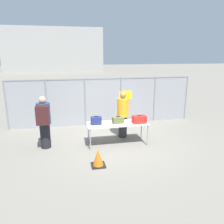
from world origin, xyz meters
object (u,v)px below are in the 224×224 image
Objects in this scene: suitcase_navy at (96,121)px; utility_trailer at (117,106)px; suitcase_red at (139,119)px; traffic_cone at (98,158)px; suitcase_olive at (118,120)px; inspection_table at (118,125)px; security_worker_near at (123,114)px; traveler_hooded at (44,121)px.

utility_trailer is (1.72, 4.11, -0.52)m from suitcase_navy.
traffic_cone is (-1.70, -1.37, -0.68)m from suitcase_red.
suitcase_olive is at bearing 171.06° from suitcase_red.
inspection_table is at bearing -2.65° from suitcase_navy.
utility_trailer is (0.18, 4.27, -0.52)m from suitcase_red.
suitcase_olive is 0.84× the size of traffic_cone.
suitcase_olive is 4.28m from utility_trailer.
inspection_table is 4.35× the size of suitcase_red.
security_worker_near is 2.59m from traffic_cone.
traveler_hooded is at bearing 177.50° from suitcase_olive.
traffic_cone is at bearing -122.38° from suitcase_olive.
suitcase_navy is at bearing 177.35° from inspection_table.
suitcase_olive is 0.76m from suitcase_red.
security_worker_near is (0.34, 0.65, 0.02)m from suitcase_olive.
security_worker_near is at bearing 59.00° from traffic_cone.
inspection_table is 0.77m from security_worker_near.
security_worker_near reaches higher than suitcase_navy.
inspection_table is 1.23× the size of security_worker_near.
traveler_hooded is 2.40m from traffic_cone.
security_worker_near is 0.45× the size of utility_trailer.
suitcase_navy is 1.68m from traffic_cone.
traveler_hooded is (-2.56, 0.11, 0.11)m from suitcase_olive.
inspection_table is at bearing -179.16° from suitcase_olive.
suitcase_navy is (-0.77, 0.04, 0.19)m from inspection_table.
traveler_hooded reaches higher than utility_trailer.
suitcase_navy is 0.70× the size of traffic_cone.
traffic_cone is at bearing -141.04° from suitcase_red.
security_worker_near reaches higher than suitcase_olive.
suitcase_olive reaches higher than inspection_table.
utility_trailer is (0.94, 4.15, -0.50)m from suitcase_olive.
security_worker_near is at bearing 28.65° from suitcase_navy.
traveler_hooded is 5.37m from utility_trailer.
traffic_cone is at bearing -121.83° from inspection_table.
inspection_table is 4.23× the size of traffic_cone.
security_worker_near reaches higher than inspection_table.
suitcase_navy is 1.29m from security_worker_near.
inspection_table is 0.79m from suitcase_navy.
suitcase_navy reaches higher than utility_trailer.
security_worker_near reaches higher than utility_trailer.
suitcase_navy is 1.55m from suitcase_red.
traveler_hooded reaches higher than inspection_table.
inspection_table is at bearing 41.12° from security_worker_near.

